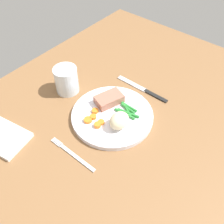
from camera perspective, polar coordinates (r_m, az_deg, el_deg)
dining_table at (r=80.04cm, az=0.62°, el=-2.00°), size 120.00×90.00×2.00cm
dinner_plate at (r=79.01cm, az=0.00°, el=-0.88°), size 25.72×25.72×1.60cm
meat_portion at (r=81.03cm, az=-0.66°, el=2.93°), size 10.03×7.96×2.74cm
mashed_potatoes at (r=73.49cm, az=1.65°, el=-1.97°), size 6.46×5.26×4.90cm
carrot_slices at (r=76.55cm, az=-4.05°, el=-1.67°), size 6.62×6.58×1.25cm
green_beans at (r=79.18cm, az=3.40°, el=0.47°), size 5.53×9.53×0.90cm
fork at (r=71.98cm, az=-8.92°, el=-9.49°), size 1.44×16.60×0.40cm
knife at (r=89.15cm, az=7.08°, el=5.12°), size 1.70×20.50×0.64cm
water_glass at (r=87.52cm, az=-10.08°, el=6.97°), size 7.96×7.96×9.23cm
napkin at (r=80.34cm, az=-23.34°, el=-5.40°), size 12.58×15.19×1.30cm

